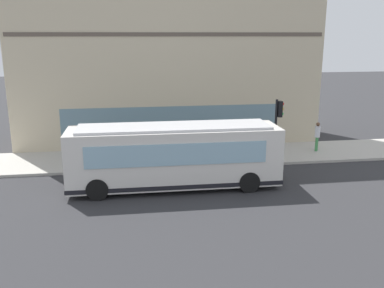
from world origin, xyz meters
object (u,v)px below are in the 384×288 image
object	(u,v)px
traffic_light_near_corner	(278,118)
pedestrian_by_light_pole	(155,136)
pedestrian_near_hydrant	(81,149)
pedestrian_walking_along_curb	(317,134)
city_bus_nearside	(174,156)
fire_hydrant	(211,143)
newspaper_vending_box	(265,141)

from	to	relation	value
traffic_light_near_corner	pedestrian_by_light_pole	world-z (taller)	traffic_light_near_corner
pedestrian_near_hydrant	pedestrian_walking_along_curb	size ratio (longest dim) A/B	0.90
city_bus_nearside	pedestrian_by_light_pole	bearing A→B (deg)	4.47
city_bus_nearside	pedestrian_walking_along_curb	xyz separation A→B (m)	(4.75, -9.45, -0.35)
city_bus_nearside	pedestrian_walking_along_curb	distance (m)	10.58
city_bus_nearside	traffic_light_near_corner	size ratio (longest dim) A/B	2.84
city_bus_nearside	traffic_light_near_corner	xyz separation A→B (m)	(3.17, -6.27, 1.07)
pedestrian_walking_along_curb	traffic_light_near_corner	bearing A→B (deg)	116.52
pedestrian_by_light_pole	fire_hydrant	bearing A→B (deg)	-92.43
traffic_light_near_corner	newspaper_vending_box	distance (m)	3.47
traffic_light_near_corner	pedestrian_walking_along_curb	bearing A→B (deg)	-63.48
fire_hydrant	newspaper_vending_box	world-z (taller)	newspaper_vending_box
traffic_light_near_corner	pedestrian_near_hydrant	world-z (taller)	traffic_light_near_corner
pedestrian_by_light_pole	newspaper_vending_box	distance (m)	7.02
city_bus_nearside	pedestrian_by_light_pole	world-z (taller)	city_bus_nearside
city_bus_nearside	fire_hydrant	xyz separation A→B (m)	(6.32, -3.03, -1.04)
pedestrian_by_light_pole	pedestrian_walking_along_curb	distance (m)	10.10
traffic_light_near_corner	city_bus_nearside	bearing A→B (deg)	116.80
city_bus_nearside	pedestrian_by_light_pole	xyz separation A→B (m)	(6.47, 0.51, -0.52)
pedestrian_near_hydrant	pedestrian_walking_along_curb	distance (m)	14.22
pedestrian_near_hydrant	traffic_light_near_corner	bearing A→B (deg)	-93.11
pedestrian_walking_along_curb	fire_hydrant	bearing A→B (deg)	76.30
city_bus_nearside	traffic_light_near_corner	distance (m)	7.11
newspaper_vending_box	traffic_light_near_corner	bearing A→B (deg)	175.77
pedestrian_by_light_pole	pedestrian_near_hydrant	size ratio (longest dim) A/B	0.95
traffic_light_near_corner	fire_hydrant	xyz separation A→B (m)	(3.15, 3.25, -2.11)
city_bus_nearside	pedestrian_near_hydrant	bearing A→B (deg)	51.54
city_bus_nearside	newspaper_vending_box	size ratio (longest dim) A/B	11.18
city_bus_nearside	newspaper_vending_box	distance (m)	8.87
pedestrian_by_light_pole	newspaper_vending_box	world-z (taller)	pedestrian_by_light_pole
pedestrian_walking_along_curb	city_bus_nearside	bearing A→B (deg)	116.70
city_bus_nearside	fire_hydrant	bearing A→B (deg)	-25.59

